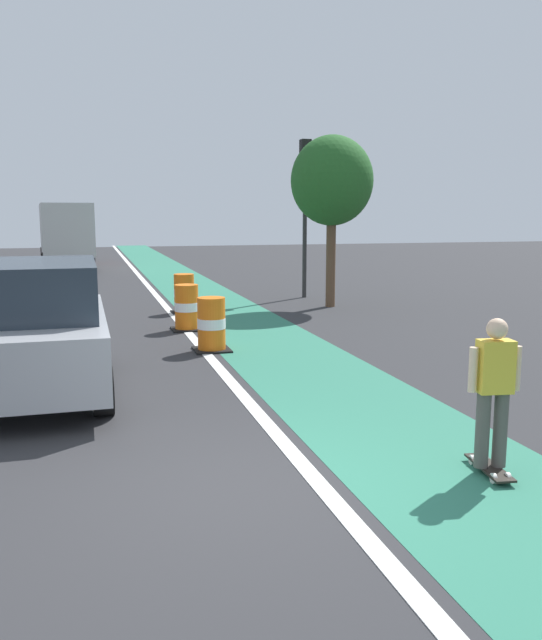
{
  "coord_description": "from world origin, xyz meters",
  "views": [
    {
      "loc": [
        -1.3,
        -6.14,
        2.76
      ],
      "look_at": [
        1.45,
        3.66,
        1.1
      ],
      "focal_mm": 36.77,
      "sensor_mm": 36.0,
      "label": 1
    }
  ],
  "objects_px": {
    "parked_suv_nearest": "(43,327)",
    "traffic_light_corner": "(305,190)",
    "traffic_barrel_mid": "(187,308)",
    "street_tree_sidewalk": "(332,182)",
    "delivery_truck_down_block": "(65,232)",
    "traffic_barrel_back": "(184,294)",
    "skateboarder_on_lane": "(494,391)",
    "traffic_barrel_front": "(211,325)"
  },
  "relations": [
    {
      "from": "parked_suv_nearest",
      "to": "traffic_light_corner",
      "type": "distance_m",
      "value": 12.84
    },
    {
      "from": "parked_suv_nearest",
      "to": "traffic_barrel_mid",
      "type": "distance_m",
      "value": 5.77
    },
    {
      "from": "parked_suv_nearest",
      "to": "street_tree_sidewalk",
      "type": "bearing_deg",
      "value": 45.4
    },
    {
      "from": "traffic_light_corner",
      "to": "delivery_truck_down_block",
      "type": "bearing_deg",
      "value": 119.07
    },
    {
      "from": "traffic_light_corner",
      "to": "traffic_barrel_mid",
      "type": "bearing_deg",
      "value": -132.53
    },
    {
      "from": "traffic_barrel_back",
      "to": "delivery_truck_down_block",
      "type": "distance_m",
      "value": 17.03
    },
    {
      "from": "traffic_barrel_back",
      "to": "delivery_truck_down_block",
      "type": "height_order",
      "value": "delivery_truck_down_block"
    },
    {
      "from": "traffic_barrel_mid",
      "to": "parked_suv_nearest",
      "type": "bearing_deg",
      "value": -120.65
    },
    {
      "from": "skateboarder_on_lane",
      "to": "street_tree_sidewalk",
      "type": "xyz_separation_m",
      "value": [
        2.89,
        12.43,
        2.76
      ]
    },
    {
      "from": "parked_suv_nearest",
      "to": "traffic_barrel_front",
      "type": "distance_m",
      "value": 3.93
    },
    {
      "from": "traffic_barrel_back",
      "to": "street_tree_sidewalk",
      "type": "relative_size",
      "value": 0.22
    },
    {
      "from": "skateboarder_on_lane",
      "to": "delivery_truck_down_block",
      "type": "xyz_separation_m",
      "value": [
        -5.07,
        28.96,
        0.94
      ]
    },
    {
      "from": "traffic_barrel_front",
      "to": "street_tree_sidewalk",
      "type": "xyz_separation_m",
      "value": [
        4.59,
        5.34,
        3.14
      ]
    },
    {
      "from": "traffic_barrel_front",
      "to": "traffic_barrel_back",
      "type": "relative_size",
      "value": 1.0
    },
    {
      "from": "traffic_barrel_mid",
      "to": "street_tree_sidewalk",
      "type": "relative_size",
      "value": 0.22
    },
    {
      "from": "traffic_barrel_mid",
      "to": "delivery_truck_down_block",
      "type": "relative_size",
      "value": 0.14
    },
    {
      "from": "skateboarder_on_lane",
      "to": "street_tree_sidewalk",
      "type": "bearing_deg",
      "value": 76.9
    },
    {
      "from": "traffic_barrel_mid",
      "to": "skateboarder_on_lane",
      "type": "bearing_deg",
      "value": -79.23
    },
    {
      "from": "parked_suv_nearest",
      "to": "delivery_truck_down_block",
      "type": "xyz_separation_m",
      "value": [
        -0.32,
        24.3,
        0.81
      ]
    },
    {
      "from": "parked_suv_nearest",
      "to": "delivery_truck_down_block",
      "type": "relative_size",
      "value": 0.6
    },
    {
      "from": "skateboarder_on_lane",
      "to": "traffic_barrel_back",
      "type": "distance_m",
      "value": 12.47
    },
    {
      "from": "delivery_truck_down_block",
      "to": "traffic_barrel_front",
      "type": "bearing_deg",
      "value": -81.23
    },
    {
      "from": "skateboarder_on_lane",
      "to": "delivery_truck_down_block",
      "type": "bearing_deg",
      "value": 99.94
    },
    {
      "from": "traffic_barrel_front",
      "to": "traffic_barrel_back",
      "type": "xyz_separation_m",
      "value": [
        0.21,
        5.28,
        0.0
      ]
    },
    {
      "from": "parked_suv_nearest",
      "to": "traffic_barrel_back",
      "type": "height_order",
      "value": "parked_suv_nearest"
    },
    {
      "from": "street_tree_sidewalk",
      "to": "skateboarder_on_lane",
      "type": "bearing_deg",
      "value": -103.1
    },
    {
      "from": "parked_suv_nearest",
      "to": "traffic_barrel_back",
      "type": "xyz_separation_m",
      "value": [
        3.27,
        7.7,
        -0.5
      ]
    },
    {
      "from": "traffic_barrel_mid",
      "to": "delivery_truck_down_block",
      "type": "xyz_separation_m",
      "value": [
        -3.25,
        19.35,
        1.31
      ]
    },
    {
      "from": "skateboarder_on_lane",
      "to": "traffic_barrel_back",
      "type": "xyz_separation_m",
      "value": [
        -1.49,
        12.37,
        -0.38
      ]
    },
    {
      "from": "delivery_truck_down_block",
      "to": "traffic_light_corner",
      "type": "xyz_separation_m",
      "value": [
        7.92,
        -14.25,
        1.65
      ]
    },
    {
      "from": "skateboarder_on_lane",
      "to": "traffic_barrel_back",
      "type": "relative_size",
      "value": 1.55
    },
    {
      "from": "traffic_barrel_back",
      "to": "parked_suv_nearest",
      "type": "bearing_deg",
      "value": -113.0
    },
    {
      "from": "traffic_barrel_front",
      "to": "traffic_light_corner",
      "type": "relative_size",
      "value": 0.21
    },
    {
      "from": "traffic_barrel_front",
      "to": "delivery_truck_down_block",
      "type": "xyz_separation_m",
      "value": [
        -3.38,
        21.88,
        1.31
      ]
    },
    {
      "from": "traffic_barrel_front",
      "to": "traffic_barrel_back",
      "type": "height_order",
      "value": "same"
    },
    {
      "from": "traffic_barrel_mid",
      "to": "street_tree_sidewalk",
      "type": "xyz_separation_m",
      "value": [
        4.72,
        2.81,
        3.14
      ]
    },
    {
      "from": "skateboarder_on_lane",
      "to": "traffic_barrel_front",
      "type": "relative_size",
      "value": 1.55
    },
    {
      "from": "skateboarder_on_lane",
      "to": "traffic_light_corner",
      "type": "distance_m",
      "value": 15.21
    },
    {
      "from": "parked_suv_nearest",
      "to": "traffic_barrel_back",
      "type": "bearing_deg",
      "value": 67.0
    },
    {
      "from": "street_tree_sidewalk",
      "to": "traffic_barrel_front",
      "type": "bearing_deg",
      "value": -130.67
    },
    {
      "from": "skateboarder_on_lane",
      "to": "traffic_barrel_front",
      "type": "height_order",
      "value": "skateboarder_on_lane"
    },
    {
      "from": "traffic_barrel_front",
      "to": "traffic_barrel_back",
      "type": "bearing_deg",
      "value": 87.75
    }
  ]
}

